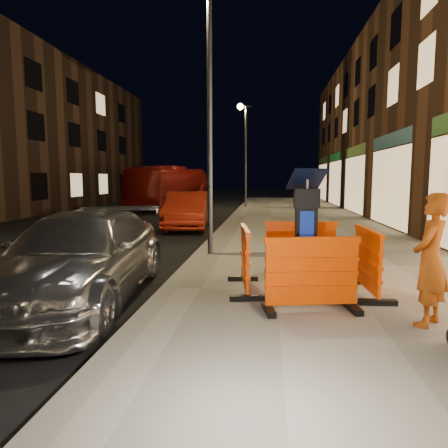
# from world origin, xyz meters

# --- Properties ---
(ground_plane) EXTENTS (120.00, 120.00, 0.00)m
(ground_plane) POSITION_xyz_m (0.00, 0.00, 0.00)
(ground_plane) COLOR black
(ground_plane) RESTS_ON ground
(sidewalk) EXTENTS (6.00, 60.00, 0.15)m
(sidewalk) POSITION_xyz_m (3.00, 0.00, 0.07)
(sidewalk) COLOR gray
(sidewalk) RESTS_ON ground
(kerb) EXTENTS (0.30, 60.00, 0.15)m
(kerb) POSITION_xyz_m (0.00, 0.00, 0.07)
(kerb) COLOR slate
(kerb) RESTS_ON ground
(parking_kiosk) EXTENTS (0.62, 0.62, 1.83)m
(parking_kiosk) POSITION_xyz_m (2.20, 0.01, 1.06)
(parking_kiosk) COLOR black
(parking_kiosk) RESTS_ON sidewalk
(barrier_front) EXTENTS (1.38, 0.76, 1.02)m
(barrier_front) POSITION_xyz_m (2.20, -0.94, 0.66)
(barrier_front) COLOR #FD4500
(barrier_front) RESTS_ON sidewalk
(barrier_back) EXTENTS (1.32, 0.58, 1.02)m
(barrier_back) POSITION_xyz_m (2.20, 0.96, 0.66)
(barrier_back) COLOR #FD4500
(barrier_back) RESTS_ON sidewalk
(barrier_kerbside) EXTENTS (0.69, 1.36, 1.02)m
(barrier_kerbside) POSITION_xyz_m (1.25, 0.01, 0.66)
(barrier_kerbside) COLOR #FD4500
(barrier_kerbside) RESTS_ON sidewalk
(barrier_bldgside) EXTENTS (0.60, 1.33, 1.02)m
(barrier_bldgside) POSITION_xyz_m (3.15, 0.01, 0.66)
(barrier_bldgside) COLOR #FD4500
(barrier_bldgside) RESTS_ON sidewalk
(car_silver) EXTENTS (2.32, 4.93, 1.39)m
(car_silver) POSITION_xyz_m (-1.37, -0.30, 0.00)
(car_silver) COLOR #9F9FA3
(car_silver) RESTS_ON ground
(car_red) EXTENTS (1.96, 4.41, 1.41)m
(car_red) POSITION_xyz_m (-1.47, 8.74, 0.00)
(car_red) COLOR #A72413
(car_red) RESTS_ON ground
(bus_doubledecker) EXTENTS (3.33, 9.70, 2.65)m
(bus_doubledecker) POSITION_xyz_m (-4.63, 19.09, 0.00)
(bus_doubledecker) COLOR maroon
(bus_doubledecker) RESTS_ON ground
(man) EXTENTS (0.67, 0.71, 1.63)m
(man) POSITION_xyz_m (3.57, -1.30, 0.96)
(man) COLOR #9E420D
(man) RESTS_ON sidewalk
(street_lamp_mid) EXTENTS (0.12, 0.12, 6.00)m
(street_lamp_mid) POSITION_xyz_m (0.25, 3.00, 3.15)
(street_lamp_mid) COLOR #3F3F44
(street_lamp_mid) RESTS_ON sidewalk
(street_lamp_far) EXTENTS (0.12, 0.12, 6.00)m
(street_lamp_far) POSITION_xyz_m (0.25, 18.00, 3.15)
(street_lamp_far) COLOR #3F3F44
(street_lamp_far) RESTS_ON sidewalk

